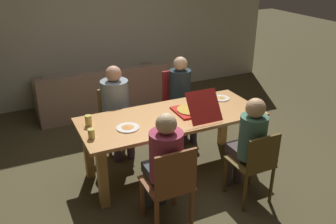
{
  "coord_description": "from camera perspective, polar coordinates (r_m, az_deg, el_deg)",
  "views": [
    {
      "loc": [
        -1.68,
        -3.46,
        2.55
      ],
      "look_at": [
        0.0,
        0.1,
        0.76
      ],
      "focal_mm": 38.71,
      "sensor_mm": 36.0,
      "label": 1
    }
  ],
  "objects": [
    {
      "name": "ground_plane",
      "position": [
        4.62,
        0.54,
        -9.13
      ],
      "size": [
        20.0,
        20.0,
        0.0
      ],
      "primitive_type": "plane",
      "color": "#494127"
    },
    {
      "name": "back_wall",
      "position": [
        6.61,
        -10.45,
        13.72
      ],
      "size": [
        6.72,
        0.12,
        2.73
      ],
      "primitive_type": "cube",
      "color": "beige",
      "rests_on": "ground"
    },
    {
      "name": "dining_table",
      "position": [
        4.3,
        0.57,
        -2.04
      ],
      "size": [
        2.16,
        0.88,
        0.76
      ],
      "color": "#C48648",
      "rests_on": "ground"
    },
    {
      "name": "chair_0",
      "position": [
        3.95,
        13.53,
        -7.82
      ],
      "size": [
        0.4,
        0.42,
        0.85
      ],
      "color": "brown",
      "rests_on": "ground"
    },
    {
      "name": "person_0",
      "position": [
        3.95,
        12.56,
        -4.3
      ],
      "size": [
        0.29,
        0.48,
        1.19
      ],
      "color": "#433838",
      "rests_on": "ground"
    },
    {
      "name": "chair_1",
      "position": [
        3.53,
        0.34,
        -11.51
      ],
      "size": [
        0.44,
        0.44,
        0.91
      ],
      "color": "brown",
      "rests_on": "ground"
    },
    {
      "name": "person_1",
      "position": [
        3.5,
        -0.63,
        -7.38
      ],
      "size": [
        0.32,
        0.5,
        1.2
      ],
      "color": "#394344",
      "rests_on": "ground"
    },
    {
      "name": "chair_2",
      "position": [
        4.94,
        -8.36,
        -0.97
      ],
      "size": [
        0.39,
        0.39,
        0.85
      ],
      "color": "olive",
      "rests_on": "ground"
    },
    {
      "name": "person_2",
      "position": [
        4.74,
        -8.14,
        1.35
      ],
      "size": [
        0.36,
        0.5,
        1.21
      ],
      "color": "#422F4B",
      "rests_on": "ground"
    },
    {
      "name": "chair_3",
      "position": [
        5.31,
        1.47,
        1.58
      ],
      "size": [
        0.39,
        0.43,
        0.95
      ],
      "color": "red",
      "rests_on": "ground"
    },
    {
      "name": "person_3",
      "position": [
        5.12,
        2.21,
        3.16
      ],
      "size": [
        0.3,
        0.5,
        1.19
      ],
      "color": "#39324C",
      "rests_on": "ground"
    },
    {
      "name": "pizza_box_0",
      "position": [
        4.3,
        4.01,
        0.38
      ],
      "size": [
        0.38,
        0.6,
        0.34
      ],
      "color": "red",
      "rests_on": "dining_table"
    },
    {
      "name": "plate_0",
      "position": [
        3.98,
        -6.35,
        -2.42
      ],
      "size": [
        0.25,
        0.25,
        0.03
      ],
      "color": "white",
      "rests_on": "dining_table"
    },
    {
      "name": "plate_1",
      "position": [
        4.77,
        8.3,
        2.2
      ],
      "size": [
        0.23,
        0.23,
        0.03
      ],
      "color": "white",
      "rests_on": "dining_table"
    },
    {
      "name": "drinking_glass_0",
      "position": [
        4.09,
        -12.42,
        -1.31
      ],
      "size": [
        0.07,
        0.07,
        0.12
      ],
      "primitive_type": "cylinder",
      "color": "#DAC65C",
      "rests_on": "dining_table"
    },
    {
      "name": "drinking_glass_1",
      "position": [
        3.82,
        -11.97,
        -3.34
      ],
      "size": [
        0.07,
        0.07,
        0.1
      ],
      "primitive_type": "cylinder",
      "color": "#DDCD66",
      "rests_on": "dining_table"
    },
    {
      "name": "couch",
      "position": [
        6.28,
        -10.24,
        2.75
      ],
      "size": [
        2.17,
        0.86,
        0.77
      ],
      "color": "#937561",
      "rests_on": "ground"
    }
  ]
}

